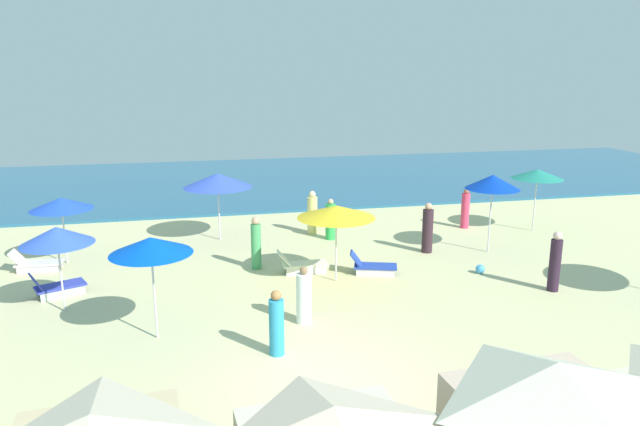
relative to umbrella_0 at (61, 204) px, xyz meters
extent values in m
plane|color=beige|center=(6.55, -9.33, -1.99)|extent=(60.00, 60.00, 0.00)
cube|color=#245D81|center=(6.55, 12.95, -1.93)|extent=(60.00, 15.45, 0.12)
pyramid|color=beige|center=(5.50, -14.04, 0.37)|extent=(2.31, 2.29, 0.44)
pyramid|color=beige|center=(8.29, -13.99, 0.51)|extent=(2.45, 2.40, 0.51)
cylinder|color=silver|center=(0.00, 0.00, -1.09)|extent=(0.05, 0.05, 1.80)
cone|color=blue|center=(0.00, 0.00, 0.00)|extent=(1.95, 1.95, 0.38)
cube|color=silver|center=(-0.71, -0.86, -1.88)|extent=(1.23, 0.11, 0.22)
cube|color=silver|center=(-0.68, -0.34, -1.88)|extent=(1.23, 0.11, 0.22)
cube|color=silver|center=(-0.70, -0.60, -1.74)|extent=(1.40, 0.68, 0.06)
cube|color=silver|center=(-1.33, -0.56, -1.53)|extent=(0.42, 0.60, 0.45)
cylinder|color=silver|center=(8.18, -3.53, -1.01)|extent=(0.05, 0.05, 1.96)
cone|color=yellow|center=(8.18, -3.53, 0.15)|extent=(2.30, 2.30, 0.36)
cube|color=silver|center=(7.43, -2.83, -1.87)|extent=(1.26, 0.07, 0.25)
cube|color=silver|center=(7.44, -2.35, -1.87)|extent=(1.26, 0.07, 0.25)
cube|color=silver|center=(7.43, -2.59, -1.71)|extent=(1.41, 0.60, 0.06)
cube|color=silver|center=(6.78, -2.58, -1.49)|extent=(0.44, 0.55, 0.47)
cube|color=silver|center=(9.45, -3.44, -1.88)|extent=(1.13, 0.41, 0.22)
cube|color=silver|center=(9.61, -2.96, -1.88)|extent=(1.13, 0.41, 0.22)
cube|color=#223FAD|center=(9.53, -3.20, -1.74)|extent=(1.43, 0.97, 0.06)
cube|color=#223FAD|center=(8.95, -3.01, -1.52)|extent=(0.52, 0.64, 0.46)
cylinder|color=silver|center=(3.13, -6.32, -0.95)|extent=(0.05, 0.05, 2.08)
cone|color=blue|center=(3.13, -6.32, 0.29)|extent=(1.89, 1.89, 0.39)
cylinder|color=silver|center=(0.69, -4.19, -1.07)|extent=(0.05, 0.05, 1.84)
cone|color=blue|center=(0.69, -4.19, 0.08)|extent=(1.83, 1.83, 0.45)
cube|color=silver|center=(0.47, -3.20, -1.87)|extent=(1.09, 0.51, 0.24)
cube|color=silver|center=(0.26, -2.70, -1.87)|extent=(1.09, 0.51, 0.24)
cube|color=#323EA8|center=(0.37, -2.95, -1.72)|extent=(1.44, 1.11, 0.06)
cube|color=#323EA8|center=(-0.18, -3.19, -1.49)|extent=(0.50, 0.67, 0.47)
cylinder|color=silver|center=(5.04, 1.66, -1.00)|extent=(0.05, 0.05, 1.99)
cone|color=blue|center=(5.04, 1.66, 0.25)|extent=(2.50, 2.50, 0.51)
cylinder|color=silver|center=(14.03, -1.90, -0.88)|extent=(0.05, 0.05, 2.23)
cone|color=#0834B1|center=(14.03, -1.90, 0.48)|extent=(1.83, 1.83, 0.49)
cylinder|color=silver|center=(17.10, 0.23, -0.95)|extent=(0.05, 0.05, 2.07)
cone|color=#208170|center=(17.10, 0.23, 0.26)|extent=(1.95, 1.95, 0.37)
cylinder|color=#449E5D|center=(5.99, -1.89, -1.26)|extent=(0.34, 0.34, 1.45)
sphere|color=tan|center=(5.99, -1.89, -0.42)|extent=(0.25, 0.25, 0.25)
cylinder|color=green|center=(9.07, 0.82, -1.32)|extent=(0.44, 0.44, 1.33)
sphere|color=tan|center=(9.07, 0.82, -0.56)|extent=(0.21, 0.21, 0.21)
cylinder|color=#EA3A5C|center=(14.67, 1.21, -1.29)|extent=(0.46, 0.46, 1.40)
sphere|color=#9A5C46|center=(14.67, 1.21, -0.50)|extent=(0.21, 0.21, 0.21)
cylinder|color=#E3D579|center=(8.57, 1.73, -1.27)|extent=(0.54, 0.54, 1.44)
sphere|color=beige|center=(8.57, 1.73, -0.44)|extent=(0.25, 0.25, 0.25)
cylinder|color=#2A91C0|center=(5.77, -7.76, -1.35)|extent=(0.46, 0.46, 1.29)
sphere|color=#9D6D3F|center=(5.77, -7.76, -0.60)|extent=(0.23, 0.23, 0.23)
cylinder|color=white|center=(6.68, -6.25, -1.35)|extent=(0.45, 0.45, 1.28)
sphere|color=olive|center=(6.68, -6.25, -0.62)|extent=(0.20, 0.20, 0.20)
cylinder|color=#2E1D2F|center=(14.05, -5.65, -1.23)|extent=(0.45, 0.45, 1.51)
sphere|color=beige|center=(14.05, -5.65, -0.36)|extent=(0.25, 0.25, 0.25)
cylinder|color=#34222A|center=(11.95, -1.46, -1.23)|extent=(0.44, 0.44, 1.51)
sphere|color=tan|center=(11.95, -1.46, -0.37)|extent=(0.25, 0.25, 0.25)
sphere|color=#429AE1|center=(12.71, -3.88, -1.85)|extent=(0.28, 0.28, 0.28)
camera|label=1|loc=(4.11, -19.59, 4.18)|focal=32.87mm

